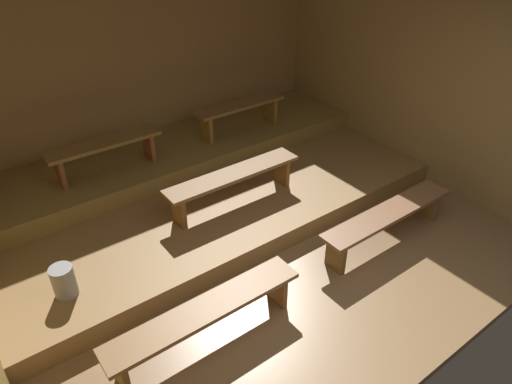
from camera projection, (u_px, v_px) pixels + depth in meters
ground at (240, 230)px, 5.31m from camera, size 5.96×4.96×0.08m
wall_back at (145, 73)px, 6.04m from camera, size 5.96×0.06×2.46m
wall_right at (404, 76)px, 5.93m from camera, size 0.06×4.96×2.46m
platform_lower at (206, 191)px, 5.71m from camera, size 5.16×2.71×0.23m
platform_middle at (175, 153)px, 6.08m from camera, size 5.16×1.26×0.23m
bench_floor_left at (206, 314)px, 3.78m from camera, size 1.75×0.30×0.39m
bench_floor_right at (388, 217)px, 4.92m from camera, size 1.75×0.30×0.39m
bench_lower_center at (233, 179)px, 5.15m from camera, size 1.64×0.30×0.39m
bench_middle_left at (105, 148)px, 5.29m from camera, size 1.31×0.30×0.39m
bench_middle_right at (240, 109)px, 6.23m from camera, size 1.31×0.30×0.39m
pail_lower at (64, 281)px, 4.01m from camera, size 0.20×0.20×0.30m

